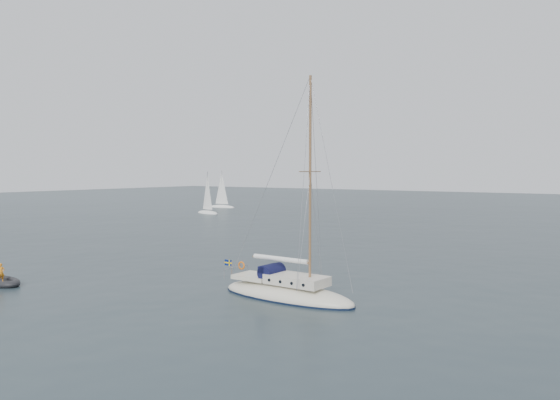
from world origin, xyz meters
The scene contains 5 objects.
ground centered at (0.00, 0.00, 0.00)m, with size 300.00×300.00×0.00m, color black.
sailboat centered at (1.64, -2.29, 0.95)m, with size 8.80×2.64×12.53m.
dinghy centered at (-2.23, 1.50, 0.16)m, with size 2.56×1.16×0.37m.
distant_yacht_a centered at (-41.34, 38.88, 3.07)m, with size 5.43×2.89×7.19m.
distant_yacht_c centered at (-48.61, 50.90, 3.14)m, with size 5.54×2.96×7.34m.
Camera 1 is at (18.07, -26.91, 7.05)m, focal length 35.00 mm.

